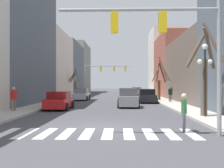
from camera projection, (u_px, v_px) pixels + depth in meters
name	position (u px, v px, depth m)	size (l,w,h in m)	color
ground_plane	(100.00, 127.00, 13.08)	(240.00, 240.00, 0.00)	#424247
building_row_left	(49.00, 61.00, 43.52)	(6.00, 72.29, 13.94)	beige
building_row_right	(194.00, 57.00, 34.22)	(6.00, 54.18, 13.69)	#515B66
crosswalk_stripes	(98.00, 133.00, 11.39)	(8.55, 2.60, 0.01)	white
traffic_signal_near	(170.00, 37.00, 10.89)	(6.77, 0.28, 5.66)	gray
traffic_signal_far	(102.00, 72.00, 46.41)	(8.03, 0.28, 5.82)	gray
street_lamp_right_corner	(205.00, 65.00, 16.23)	(0.95, 0.36, 4.51)	black
car_driving_away_lane	(82.00, 95.00, 35.79)	(2.03, 4.86, 1.58)	silver
car_parked_left_far	(128.00, 98.00, 24.75)	(1.98, 4.46, 1.79)	gray
car_parked_left_mid	(126.00, 94.00, 36.51)	(2.15, 4.31, 1.54)	gray
car_parked_left_near	(136.00, 92.00, 49.27)	(2.14, 4.25, 1.60)	gray
car_at_intersection	(59.00, 101.00, 22.37)	(2.05, 4.14, 1.54)	red
car_parked_right_near	(147.00, 96.00, 30.53)	(2.12, 4.44, 1.61)	black
pedestrian_crossing_street	(14.00, 97.00, 19.64)	(0.32, 0.78, 1.81)	#7A705B
pedestrian_on_right_sidewalk	(184.00, 109.00, 11.78)	(0.30, 0.75, 1.73)	#4C4C51
pedestrian_waiting_at_curb	(170.00, 93.00, 30.01)	(0.60, 0.56, 1.72)	#4C4C51
street_tree_left_mid	(74.00, 83.00, 44.76)	(2.25, 2.16, 4.81)	brown
street_tree_left_far	(161.00, 79.00, 33.67)	(2.35, 2.61, 5.55)	brown
street_tree_left_near	(205.00, 73.00, 16.72)	(2.22, 1.70, 5.94)	brown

